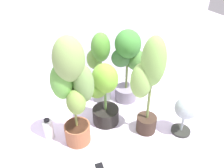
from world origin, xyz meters
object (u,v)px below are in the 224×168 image
at_px(nutrient_bottle, 48,129).
at_px(hygrometer_box, 99,167).
at_px(potted_plant_front_right, 148,80).
at_px(floor_fan, 186,110).
at_px(potted_plant_center, 104,93).
at_px(potted_plant_back_center, 100,64).
at_px(potted_plant_front_left, 73,89).
at_px(potted_plant_back_right, 128,60).

bearing_deg(nutrient_bottle, hygrometer_box, -54.34).
xyz_separation_m(potted_plant_front_right, floor_fan, (0.33, -0.14, -0.30)).
bearing_deg(potted_plant_front_right, hygrometer_box, -152.35).
xyz_separation_m(potted_plant_center, potted_plant_back_center, (0.08, 0.38, 0.10)).
relative_size(potted_plant_back_center, nutrient_bottle, 3.69).
distance_m(potted_plant_back_center, floor_fan, 0.96).
bearing_deg(potted_plant_front_left, potted_plant_back_right, 34.95).
distance_m(potted_plant_back_right, potted_plant_back_center, 0.30).
bearing_deg(potted_plant_back_right, potted_plant_front_left, -145.05).
relative_size(potted_plant_center, floor_fan, 1.66).
xyz_separation_m(potted_plant_center, potted_plant_front_right, (0.31, -0.24, 0.22)).
relative_size(potted_plant_front_right, potted_plant_front_left, 0.95).
relative_size(hygrometer_box, nutrient_bottle, 0.37).
relative_size(potted_plant_back_right, potted_plant_back_center, 1.04).
xyz_separation_m(potted_plant_front_right, potted_plant_back_right, (0.04, 0.52, -0.07)).
bearing_deg(floor_fan, potted_plant_front_left, 2.70).
xyz_separation_m(potted_plant_back_right, hygrometer_box, (-0.55, -0.79, -0.49)).
height_order(potted_plant_front_left, potted_plant_back_right, potted_plant_front_left).
relative_size(potted_plant_front_left, floor_fan, 2.55).
bearing_deg(hygrometer_box, potted_plant_front_left, -164.76).
xyz_separation_m(hygrometer_box, floor_fan, (0.85, 0.13, 0.25)).
distance_m(potted_plant_front_left, nutrient_bottle, 0.55).
height_order(potted_plant_back_right, hygrometer_box, potted_plant_back_right).
distance_m(potted_plant_front_left, floor_fan, 1.01).
bearing_deg(potted_plant_back_right, potted_plant_front_right, -94.11).
height_order(hygrometer_box, nutrient_bottle, nutrient_bottle).
bearing_deg(potted_plant_center, nutrient_bottle, -176.16).
bearing_deg(potted_plant_front_right, potted_plant_front_left, 173.33).
bearing_deg(potted_plant_back_center, potted_plant_center, -101.38).
bearing_deg(floor_fan, potted_plant_center, -15.16).
bearing_deg(potted_plant_back_center, potted_plant_front_right, -69.08).
bearing_deg(floor_fan, hygrometer_box, 24.14).
xyz_separation_m(potted_plant_front_right, nutrient_bottle, (-0.86, 0.20, -0.46)).
xyz_separation_m(potted_plant_back_center, hygrometer_box, (-0.28, -0.89, -0.43)).
bearing_deg(potted_plant_back_center, nutrient_bottle, -146.08).
bearing_deg(nutrient_bottle, potted_plant_front_left, -28.26).
height_order(potted_plant_back_right, potted_plant_back_center, potted_plant_back_right).
relative_size(potted_plant_front_left, nutrient_bottle, 4.65).
distance_m(hygrometer_box, nutrient_bottle, 0.59).
bearing_deg(hygrometer_box, potted_plant_back_right, 144.99).
xyz_separation_m(potted_plant_front_right, potted_plant_front_left, (-0.61, 0.07, 0.00)).
relative_size(potted_plant_center, potted_plant_back_center, 0.82).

